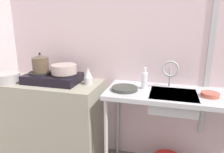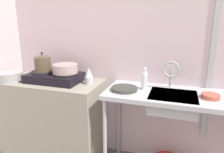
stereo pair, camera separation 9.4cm
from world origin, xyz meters
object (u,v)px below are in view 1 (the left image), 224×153
at_px(sink_basin, 173,101).
at_px(small_bowl_on_drainboard, 210,95).
at_px(stove, 53,78).
at_px(pot_on_left_burner, 40,63).
at_px(faucet, 170,70).
at_px(frying_pan, 125,89).
at_px(pot_beside_stove, 7,78).
at_px(percolator, 88,76).
at_px(pot_on_right_burner, 64,69).
at_px(bottle_by_sink, 144,80).

bearing_deg(sink_basin, small_bowl_on_drainboard, 1.49).
xyz_separation_m(stove, small_bowl_on_drainboard, (1.53, -0.03, -0.03)).
distance_m(pot_on_left_burner, faucet, 1.33).
distance_m(pot_on_left_burner, frying_pan, 0.94).
xyz_separation_m(stove, pot_beside_stove, (-0.47, -0.13, -0.00)).
height_order(stove, small_bowl_on_drainboard, stove).
xyz_separation_m(percolator, small_bowl_on_drainboard, (1.14, -0.07, -0.07)).
relative_size(sink_basin, faucet, 1.51).
distance_m(pot_on_right_burner, percolator, 0.26).
bearing_deg(pot_on_right_burner, faucet, 6.34).
height_order(faucet, bottle_by_sink, faucet).
bearing_deg(frying_pan, pot_on_left_burner, 176.80).
xyz_separation_m(pot_on_left_burner, faucet, (1.32, 0.12, -0.02)).
bearing_deg(pot_beside_stove, sink_basin, 2.99).
relative_size(pot_on_left_burner, frying_pan, 0.84).
bearing_deg(sink_basin, pot_beside_stove, -177.01).
height_order(percolator, frying_pan, percolator).
distance_m(percolator, sink_basin, 0.86).
height_order(stove, pot_on_left_burner, pot_on_left_burner).
height_order(pot_beside_stove, bottle_by_sink, bottle_by_sink).
bearing_deg(stove, pot_on_left_burner, 180.00).
height_order(stove, faucet, faucet).
relative_size(pot_beside_stove, bottle_by_sink, 1.26).
xyz_separation_m(pot_on_right_burner, faucet, (1.05, 0.12, 0.03)).
bearing_deg(small_bowl_on_drainboard, percolator, 176.60).
relative_size(pot_beside_stove, faucet, 0.97).
xyz_separation_m(sink_basin, small_bowl_on_drainboard, (0.30, 0.01, 0.09)).
distance_m(frying_pan, bottle_by_sink, 0.21).
height_order(sink_basin, bottle_by_sink, bottle_by_sink).
bearing_deg(pot_beside_stove, pot_on_left_burner, 20.67).
relative_size(percolator, sink_basin, 0.42).
distance_m(stove, bottle_by_sink, 0.96).
relative_size(pot_on_right_burner, pot_beside_stove, 0.97).
relative_size(stove, pot_on_right_burner, 2.20).
bearing_deg(pot_on_left_burner, pot_on_right_burner, -0.00).
xyz_separation_m(percolator, frying_pan, (0.40, -0.09, -0.07)).
height_order(pot_on_right_burner, sink_basin, pot_on_right_burner).
bearing_deg(sink_basin, pot_on_right_burner, 178.05).
bearing_deg(bottle_by_sink, pot_on_left_burner, -177.90).
bearing_deg(frying_pan, pot_on_right_burner, 175.45).
xyz_separation_m(pot_on_left_burner, bottle_by_sink, (1.09, 0.04, -0.11)).
bearing_deg(frying_pan, small_bowl_on_drainboard, 1.70).
xyz_separation_m(stove, percolator, (0.38, 0.04, 0.03)).
bearing_deg(bottle_by_sink, percolator, -179.87).
bearing_deg(percolator, stove, -174.22).
distance_m(percolator, bottle_by_sink, 0.57).
relative_size(stove, frying_pan, 2.30).
height_order(stove, pot_on_right_burner, pot_on_right_burner).
xyz_separation_m(pot_on_right_burner, percolator, (0.25, 0.04, -0.07)).
height_order(sink_basin, small_bowl_on_drainboard, small_bowl_on_drainboard).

